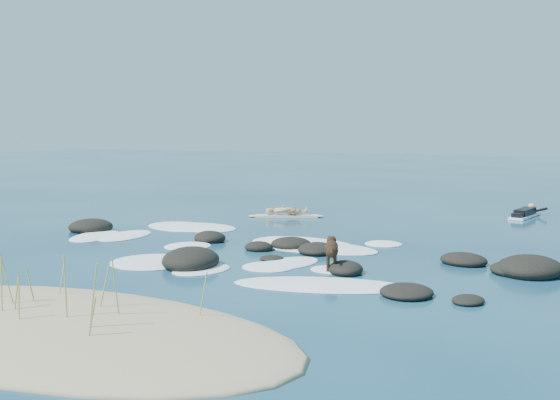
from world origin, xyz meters
The scene contains 8 objects.
ground centered at (0.00, 0.00, 0.00)m, with size 160.00×160.00×0.00m, color #0A2642.
sand_dune centered at (0.00, -8.20, 0.00)m, with size 9.00×4.40×0.60m, color #9E8966.
dune_grass centered at (-0.18, -8.13, 0.62)m, with size 4.33×1.91×1.24m.
reef_rocks centered at (1.22, -1.03, 0.12)m, with size 15.46×5.23×0.62m.
breaking_foam centered at (-1.08, -0.29, 0.01)m, with size 11.75×8.27×0.12m.
standing_surfer_rig centered at (-2.46, 6.02, 0.66)m, with size 2.76×1.48×1.66m.
paddling_surfer_rig centered at (5.87, 10.07, 0.16)m, with size 1.29×2.71×0.47m.
dog centered at (2.51, -2.04, 0.53)m, with size 0.62×1.20×0.80m.
Camera 1 is at (7.71, -15.62, 3.25)m, focal length 40.00 mm.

